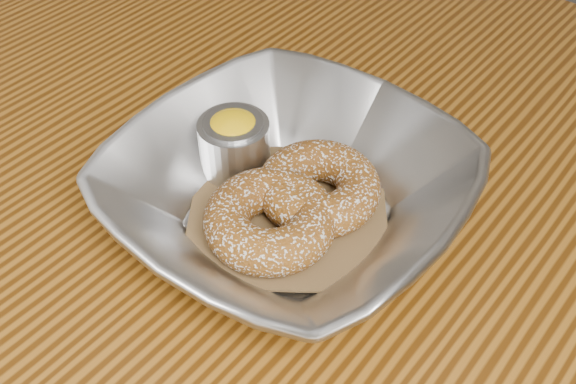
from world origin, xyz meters
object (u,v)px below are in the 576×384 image
Objects in this scene: table at (258,226)px; donut_front at (270,220)px; donut_back at (319,187)px; serving_bowl at (288,192)px; ramekin at (234,142)px.

donut_front reaches higher than table.
donut_back is at bearing -17.49° from table.
table is 13.18× the size of donut_back.
serving_bowl reaches higher than donut_back.
ramekin is (-0.06, 0.01, 0.00)m from serving_bowl.
serving_bowl reaches higher than donut_front.
serving_bowl is 0.07m from ramekin.
donut_front is at bearing -78.26° from serving_bowl.
table is at bearing 137.25° from donut_front.
table is 0.14m from ramekin.
donut_back is 0.08m from ramekin.
ramekin is at bearing 150.21° from donut_front.
table is at bearing 108.55° from ramekin.
ramekin is (-0.08, -0.01, 0.01)m from donut_back.
donut_back reaches higher than table.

